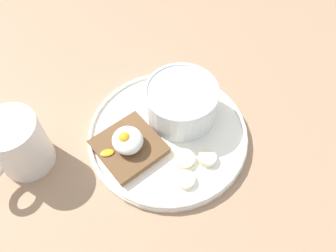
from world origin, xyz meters
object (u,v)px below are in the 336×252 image
(toast_slice, at_px, (130,148))
(banana_slice_back, at_px, (185,180))
(oatmeal_bowl, at_px, (181,102))
(banana_slice_left, at_px, (182,160))
(poached_egg, at_px, (128,142))
(coffee_mug, at_px, (17,145))
(banana_slice_front, at_px, (207,158))

(toast_slice, bearing_deg, banana_slice_back, -147.36)
(oatmeal_bowl, distance_m, toast_slice, 0.11)
(banana_slice_left, bearing_deg, poached_egg, 50.04)
(toast_slice, distance_m, banana_slice_left, 0.08)
(oatmeal_bowl, distance_m, poached_egg, 0.11)
(coffee_mug, bearing_deg, banana_slice_back, -125.38)
(poached_egg, distance_m, banana_slice_left, 0.08)
(oatmeal_bowl, xyz_separation_m, banana_slice_left, (-0.08, 0.04, -0.02))
(coffee_mug, bearing_deg, oatmeal_bowl, -96.84)
(oatmeal_bowl, bearing_deg, banana_slice_back, 155.73)
(banana_slice_front, height_order, banana_slice_back, banana_slice_front)
(toast_slice, relative_size, banana_slice_left, 3.29)
(oatmeal_bowl, relative_size, banana_slice_left, 3.48)
(poached_egg, xyz_separation_m, banana_slice_left, (-0.05, -0.06, -0.02))
(oatmeal_bowl, relative_size, toast_slice, 1.06)
(poached_egg, relative_size, banana_slice_back, 1.73)
(poached_egg, xyz_separation_m, banana_slice_back, (-0.08, -0.05, -0.02))
(banana_slice_left, bearing_deg, banana_slice_back, 162.57)
(toast_slice, xyz_separation_m, coffee_mug, (0.06, 0.14, 0.03))
(toast_slice, bearing_deg, banana_slice_left, -130.26)
(poached_egg, relative_size, coffee_mug, 0.64)
(poached_egg, height_order, coffee_mug, coffee_mug)
(poached_egg, bearing_deg, oatmeal_bowl, -74.39)
(banana_slice_front, distance_m, banana_slice_back, 0.05)
(toast_slice, distance_m, coffee_mug, 0.16)
(oatmeal_bowl, height_order, banana_slice_left, oatmeal_bowl)
(oatmeal_bowl, xyz_separation_m, coffee_mug, (0.03, 0.25, 0.01))
(toast_slice, xyz_separation_m, banana_slice_front, (-0.06, -0.10, -0.00))
(oatmeal_bowl, bearing_deg, poached_egg, 105.61)
(banana_slice_front, relative_size, banana_slice_left, 1.12)
(toast_slice, distance_m, banana_slice_back, 0.10)
(oatmeal_bowl, height_order, banana_slice_back, oatmeal_bowl)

